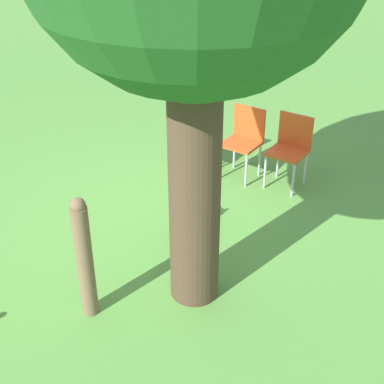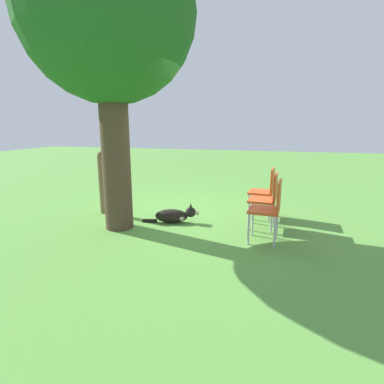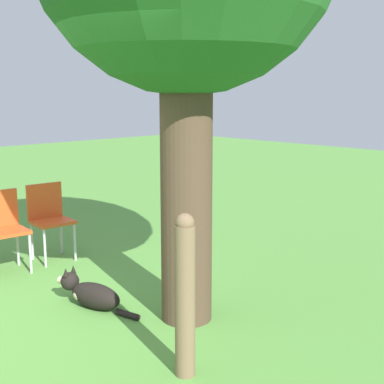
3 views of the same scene
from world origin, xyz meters
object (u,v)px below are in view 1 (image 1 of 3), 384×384
object	(u,v)px
dog	(193,225)
fence_post	(84,258)
red_chair_0	(201,129)
red_chair_1	(244,137)
red_chair_2	(290,145)

from	to	relation	value
dog	fence_post	bearing A→B (deg)	160.03
red_chair_0	red_chair_1	size ratio (longest dim) A/B	1.00
dog	red_chair_2	world-z (taller)	red_chair_2
red_chair_0	red_chair_2	world-z (taller)	same
dog	red_chair_0	distance (m)	1.70
fence_post	red_chair_1	distance (m)	3.04
red_chair_0	red_chair_2	size ratio (longest dim) A/B	1.00
red_chair_2	red_chair_1	bearing A→B (deg)	-80.65
dog	red_chair_0	bearing A→B (deg)	13.68
dog	red_chair_0	size ratio (longest dim) A/B	1.08
fence_post	red_chair_2	xyz separation A→B (m)	(-3.10, 0.68, -0.06)
red_chair_1	red_chair_2	size ratio (longest dim) A/B	1.00
red_chair_1	red_chair_2	distance (m)	0.60
red_chair_0	red_chair_2	distance (m)	1.21
fence_post	red_chair_0	bearing A→B (deg)	-170.04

